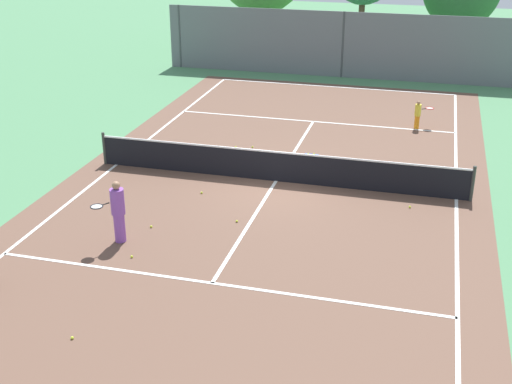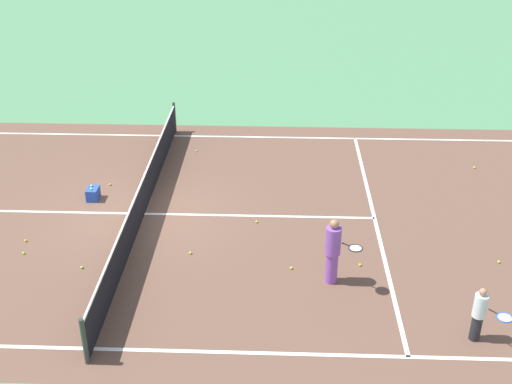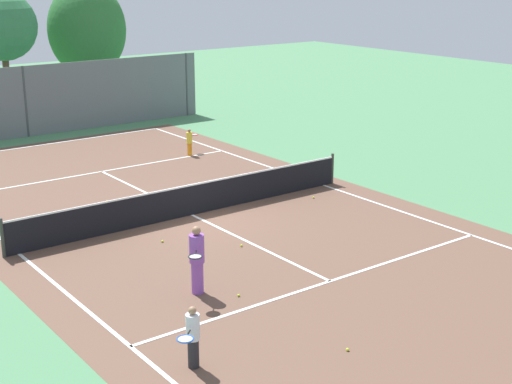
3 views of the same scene
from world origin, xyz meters
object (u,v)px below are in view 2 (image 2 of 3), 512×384
Objects in this scene: tennis_ball_1 at (131,232)px; tennis_ball_10 at (26,241)px; tennis_ball_0 at (360,265)px; tennis_ball_12 at (110,184)px; tennis_ball_9 at (474,167)px; tennis_ball_7 at (24,253)px; tennis_ball_2 at (499,262)px; tennis_ball_4 at (82,267)px; player_2 at (333,251)px; ball_crate at (93,194)px; tennis_ball_6 at (190,253)px; tennis_ball_8 at (291,268)px; tennis_ball_5 at (196,151)px; tennis_ball_3 at (257,222)px; player_1 at (480,314)px.

tennis_ball_1 is 1.00× the size of tennis_ball_10.
tennis_ball_12 is at bearing 60.75° from tennis_ball_0.
tennis_ball_7 is at bearing 113.15° from tennis_ball_9.
tennis_ball_4 is at bearing 93.50° from tennis_ball_2.
ball_crate is (3.78, 6.64, -0.68)m from player_2.
tennis_ball_2 is 1.00× the size of tennis_ball_6.
tennis_ball_1 is 2.72m from tennis_ball_7.
tennis_ball_6 is 1.00× the size of tennis_ball_8.
player_2 is 3.71m from tennis_ball_6.
ball_crate is 7.04× the size of tennis_ball_5.
tennis_ball_4 and tennis_ball_10 have the same top height.
tennis_ball_1 is at bearing 167.93° from tennis_ball_5.
tennis_ball_3 is at bearing -73.14° from tennis_ball_7.
tennis_ball_7 and tennis_ball_8 have the same top height.
tennis_ball_10 is at bearing 146.74° from tennis_ball_5.
tennis_ball_10 is (0.52, 11.99, 0.00)m from tennis_ball_2.
tennis_ball_5 is 1.00× the size of tennis_ball_9.
tennis_ball_1 and tennis_ball_4 have the same top height.
ball_crate is 4.20m from tennis_ball_6.
tennis_ball_4 is 1.00× the size of tennis_ball_9.
tennis_ball_5 is 6.17m from tennis_ball_6.
ball_crate reaches higher than tennis_ball_8.
tennis_ball_4 is at bearing 119.11° from tennis_ball_3.
ball_crate reaches higher than tennis_ball_7.
tennis_ball_3 is at bearing 118.09° from tennis_ball_9.
tennis_ball_2 and tennis_ball_4 have the same top height.
tennis_ball_5 is 9.05m from tennis_ball_9.
tennis_ball_5 and tennis_ball_8 have the same top height.
tennis_ball_9 is (5.39, -12.61, 0.00)m from tennis_ball_7.
ball_crate is at bearing 67.15° from tennis_ball_0.
player_1 reaches higher than tennis_ball_5.
tennis_ball_4 and tennis_ball_7 have the same top height.
tennis_ball_5 is 1.00× the size of tennis_ball_10.
tennis_ball_3 and tennis_ball_4 have the same top height.
tennis_ball_3 is at bearing -45.44° from tennis_ball_6.
player_2 is at bearing 141.59° from tennis_ball_9.
tennis_ball_0 is at bearing -126.87° from tennis_ball_3.
tennis_ball_4 and tennis_ball_9 have the same top height.
tennis_ball_1 and tennis_ball_8 have the same top height.
tennis_ball_9 is (5.96, -10.98, 0.00)m from tennis_ball_4.
tennis_ball_5 is 1.00× the size of tennis_ball_6.
player_1 is at bearing -140.77° from tennis_ball_0.
tennis_ball_10 is at bearing 87.50° from tennis_ball_2.
ball_crate reaches higher than tennis_ball_12.
player_1 is 19.48× the size of tennis_ball_4.
tennis_ball_6 is 4.36m from tennis_ball_10.
ball_crate is 2.61m from tennis_ball_10.
tennis_ball_3 is at bearing 23.23° from tennis_ball_8.
tennis_ball_1 is at bearing 61.72° from tennis_ball_6.
tennis_ball_10 is (0.41, 4.34, 0.00)m from tennis_ball_6.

